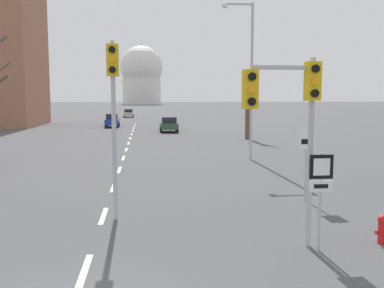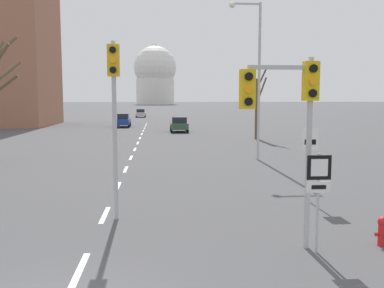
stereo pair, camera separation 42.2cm
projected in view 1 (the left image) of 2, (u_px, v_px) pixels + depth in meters
The scene contains 24 objects.
lane_stripe_0 at pixel (84, 271), 9.45m from camera, with size 0.16×2.00×0.01m, color silver.
lane_stripe_1 at pixel (104, 216), 13.90m from camera, with size 0.16×2.00×0.01m, color silver.
lane_stripe_2 at pixel (113, 187), 18.34m from camera, with size 0.16×2.00×0.01m, color silver.
lane_stripe_3 at pixel (119, 170), 22.79m from camera, with size 0.16×2.00×0.01m, color silver.
lane_stripe_4 at pixel (123, 158), 27.23m from camera, with size 0.16×2.00×0.01m, color silver.
lane_stripe_5 at pixel (126, 150), 31.68m from camera, with size 0.16×2.00×0.01m, color silver.
lane_stripe_6 at pixel (129, 143), 36.13m from camera, with size 0.16×2.00×0.01m, color silver.
lane_stripe_7 at pixel (130, 138), 40.57m from camera, with size 0.16×2.00×0.01m, color silver.
lane_stripe_8 at pixel (132, 134), 45.02m from camera, with size 0.16×2.00×0.01m, color silver.
lane_stripe_9 at pixel (133, 131), 49.47m from camera, with size 0.16×2.00×0.01m, color silver.
lane_stripe_10 at pixel (134, 128), 53.91m from camera, with size 0.16×2.00×0.01m, color silver.
lane_stripe_11 at pixel (134, 126), 58.36m from camera, with size 0.16×2.00×0.01m, color silver.
lane_stripe_12 at pixel (135, 124), 62.81m from camera, with size 0.16×2.00×0.01m, color silver.
traffic_signal_near_right at pixel (290, 105), 10.59m from camera, with size 1.94×0.34×4.81m.
traffic_signal_centre_tall at pixel (113, 97), 13.05m from camera, with size 0.36×0.34×5.53m.
route_sign_post at pixel (321, 185), 10.52m from camera, with size 0.60×0.08×2.49m.
speed_limit_sign at pixel (306, 151), 15.73m from camera, with size 0.60×0.08×2.74m.
fire_hydrant at pixel (383, 228), 11.19m from camera, with size 0.40×0.34×0.78m.
street_lamp_right at pixel (247, 67), 25.96m from camera, with size 1.96×0.36×9.49m.
sedan_near_left at pixel (169, 124), 47.95m from camera, with size 1.98×3.98×1.70m.
sedan_near_right at pixel (129, 113), 84.44m from camera, with size 1.93×4.36×1.60m.
sedan_mid_centre at pixel (112, 120), 55.88m from camera, with size 1.74×4.41×1.78m.
bare_tree_right_near at pixel (248, 106), 39.45m from camera, with size 0.88×2.68×6.56m.
capitol_dome at pixel (142, 75), 249.52m from camera, with size 24.68×24.68×34.85m.
Camera 1 is at (1.36, -7.10, 3.82)m, focal length 40.00 mm.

